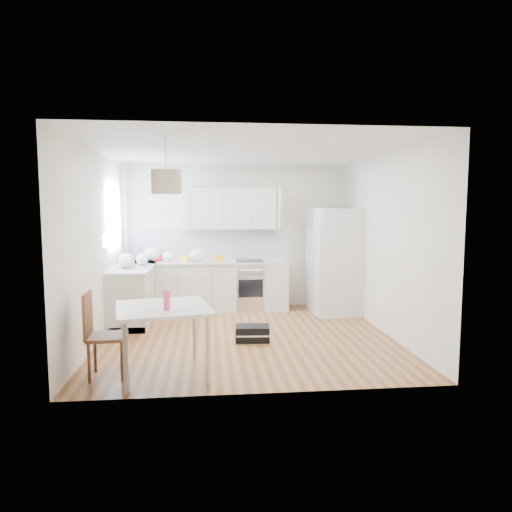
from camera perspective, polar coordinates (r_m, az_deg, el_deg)
The scene contains 29 objects.
floor at distance 6.85m, azimuth -1.20°, elevation -10.00°, with size 4.20×4.20×0.00m, color brown.
ceiling at distance 6.63m, azimuth -1.25°, elevation 13.04°, with size 4.20×4.20×0.00m, color white.
wall_back at distance 8.69m, azimuth -2.35°, elevation 2.45°, with size 4.20×4.20×0.00m, color white.
wall_left at distance 6.77m, azimuth -19.25°, elevation 1.11°, with size 4.20×4.20×0.00m, color white.
wall_right at distance 7.09m, azimuth 15.95°, elevation 1.42°, with size 4.20×4.20×0.00m, color white.
window_glassblock at distance 7.87m, azimuth -17.33°, elevation 4.73°, with size 0.02×1.00×1.00m, color #BFE0F9.
cabinets_back at distance 8.49m, azimuth -6.26°, elevation -3.86°, with size 3.00×0.60×0.88m, color beige.
cabinets_left at distance 8.00m, azimuth -14.94°, elevation -4.63°, with size 0.60×1.80×0.88m, color beige.
counter_back at distance 8.42m, azimuth -6.29°, elevation -0.77°, with size 3.02×0.64×0.04m, color silver.
counter_left at distance 7.93m, azimuth -15.03°, elevation -1.36°, with size 0.64×1.82×0.04m, color silver.
backsplash_back at distance 8.68m, azimuth -6.30°, elevation 1.49°, with size 3.00×0.01×0.58m, color white.
backsplash_left at distance 7.95m, azimuth -17.18°, elevation 0.84°, with size 0.01×1.80×0.58m, color white.
upper_cabinets at distance 8.51m, azimuth -3.31°, elevation 5.91°, with size 1.70×0.32×0.75m, color beige.
range_oven at distance 8.52m, azimuth -0.86°, elevation -3.78°, with size 0.50×0.61×0.88m, color silver, non-canonical shape.
sink at distance 7.88m, azimuth -15.09°, elevation -1.30°, with size 0.50×0.80×0.16m, color silver, non-canonical shape.
refrigerator at distance 8.30m, azimuth 9.86°, elevation -0.63°, with size 0.89×0.94×1.88m, color silver, non-canonical shape.
dining_table at distance 5.25m, azimuth -11.54°, elevation -7.15°, with size 1.19×1.19×0.79m.
dining_chair at distance 5.42m, azimuth -18.08°, elevation -9.31°, with size 0.41×0.41×0.97m, color #452A14, non-canonical shape.
drink_bottle at distance 5.02m, azimuth -11.08°, elevation -5.19°, with size 0.07×0.07×0.26m, color #EE4279.
gym_bag at distance 6.59m, azimuth -0.45°, elevation -9.65°, with size 0.48×0.31×0.22m, color black.
pendant_lamp at distance 5.23m, azimuth -11.14°, elevation 9.10°, with size 0.34×0.34×0.26m, color beige.
grocery_bag_a at distance 8.53m, azimuth -12.90°, elevation 0.21°, with size 0.29×0.24×0.26m, color white.
grocery_bag_b at distance 8.42m, azimuth -10.88°, elevation -0.06°, with size 0.21×0.18×0.19m, color white.
grocery_bag_c at distance 8.40m, azimuth -7.35°, elevation 0.15°, with size 0.26×0.22×0.24m, color white.
grocery_bag_d at distance 8.05m, azimuth -14.04°, elevation -0.40°, with size 0.21×0.18×0.19m, color white.
grocery_bag_e at distance 7.71m, azimuth -15.88°, elevation -0.56°, with size 0.26×0.22×0.23m, color white.
snack_orange at distance 8.40m, azimuth -4.74°, elevation -0.24°, with size 0.17×0.10×0.11m, color orange.
snack_yellow at distance 8.37m, azimuth -8.80°, elevation -0.36°, with size 0.15×0.09×0.10m, color yellow.
snack_red at distance 8.53m, azimuth -12.18°, elevation -0.26°, with size 0.17×0.10×0.11m, color red.
Camera 1 is at (-0.53, -6.56, 1.89)m, focal length 32.00 mm.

